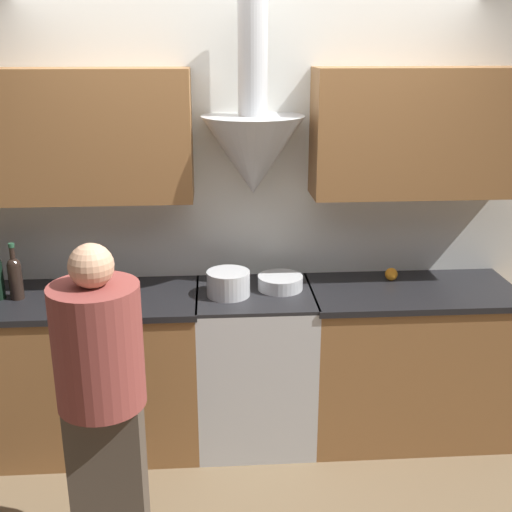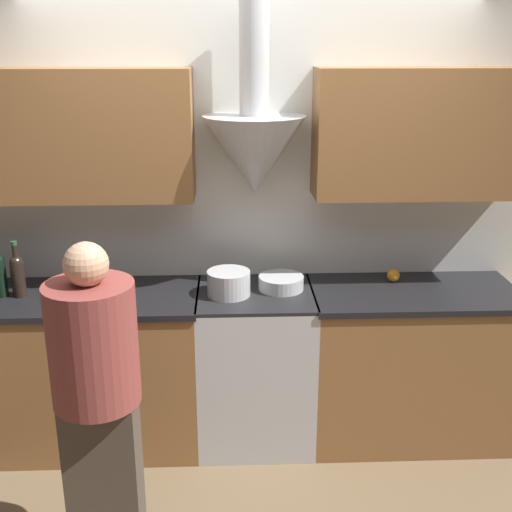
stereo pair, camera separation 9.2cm
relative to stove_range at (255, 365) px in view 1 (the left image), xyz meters
name	(u,v)px [view 1 (the left image)]	position (x,y,z in m)	size (l,w,h in m)	color
ground_plane	(259,471)	(0.00, -0.36, -0.47)	(12.00, 12.00, 0.00)	brown
wall_back	(243,188)	(-0.05, 0.26, 1.00)	(8.40, 0.56, 2.60)	silver
counter_left	(73,372)	(-1.05, 0.00, 0.00)	(1.46, 0.62, 0.93)	brown
counter_right	(407,361)	(0.91, 0.00, 0.00)	(1.19, 0.62, 0.93)	brown
stove_range	(255,365)	(0.00, 0.00, 0.00)	(0.66, 0.60, 0.93)	#B7BABC
wine_bottle_4	(15,276)	(-1.31, 0.00, 0.59)	(0.08, 0.08, 0.32)	black
stock_pot	(228,283)	(-0.15, -0.03, 0.53)	(0.24, 0.24, 0.14)	#B7BABC
mixing_bowl	(280,282)	(0.15, 0.05, 0.50)	(0.26, 0.26, 0.08)	#B7BABC
orange_fruit	(391,274)	(0.82, 0.14, 0.50)	(0.07, 0.07, 0.07)	orange
person_foreground_left	(103,401)	(-0.71, -0.95, 0.36)	(0.37, 0.37, 1.53)	#473D33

